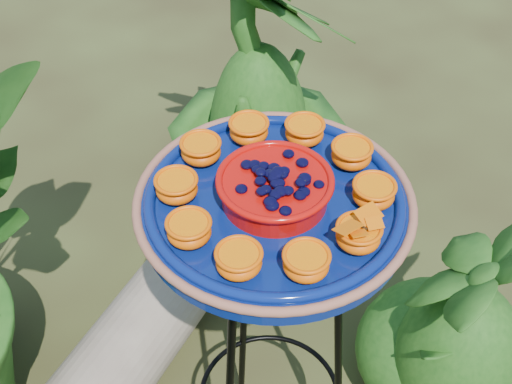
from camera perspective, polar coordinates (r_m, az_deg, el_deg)
tripod_stand at (r=1.41m, az=1.21°, el=-11.44°), size 0.38×0.38×0.85m
feeder_dish at (r=1.12m, az=1.49°, el=-0.66°), size 0.53×0.53×0.10m
driftwood_log at (r=1.95m, az=-8.37°, el=-9.99°), size 0.69×0.47×0.22m
shrub_back_right at (r=2.01m, az=0.21°, el=7.12°), size 0.62×0.62×0.94m
shrub_front_right at (r=1.68m, az=16.36°, el=-10.53°), size 0.42×0.33×0.70m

